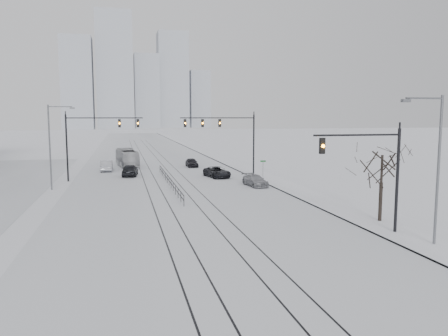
# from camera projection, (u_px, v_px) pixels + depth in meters

# --- Properties ---
(ground) EXTENTS (500.00, 500.00, 0.00)m
(ground) POSITION_uv_depth(u_px,v_px,m) (238.00, 284.00, 20.35)
(ground) COLOR white
(ground) RESTS_ON ground
(road) EXTENTS (22.00, 260.00, 0.02)m
(road) POSITION_uv_depth(u_px,v_px,m) (151.00, 160.00, 78.35)
(road) COLOR silver
(road) RESTS_ON ground
(sidewalk_east) EXTENTS (5.00, 260.00, 0.16)m
(sidewalk_east) POSITION_uv_depth(u_px,v_px,m) (224.00, 158.00, 81.41)
(sidewalk_east) COLOR white
(sidewalk_east) RESTS_ON ground
(curb) EXTENTS (0.10, 260.00, 0.12)m
(curb) POSITION_uv_depth(u_px,v_px,m) (211.00, 158.00, 80.86)
(curb) COLOR gray
(curb) RESTS_ON ground
(tram_rails) EXTENTS (5.30, 180.00, 0.01)m
(tram_rails) POSITION_uv_depth(u_px,v_px,m) (161.00, 174.00, 59.01)
(tram_rails) COLOR black
(tram_rails) RESTS_ON ground
(skyline) EXTENTS (96.00, 48.00, 72.00)m
(skyline) POSITION_uv_depth(u_px,v_px,m) (136.00, 81.00, 282.43)
(skyline) COLOR #A3A9B3
(skyline) RESTS_ON ground
(traffic_mast_near) EXTENTS (6.10, 0.37, 7.00)m
(traffic_mast_near) POSITION_uv_depth(u_px,v_px,m) (376.00, 166.00, 28.06)
(traffic_mast_near) COLOR black
(traffic_mast_near) RESTS_ON ground
(traffic_mast_ne) EXTENTS (9.60, 0.37, 8.00)m
(traffic_mast_ne) POSITION_uv_depth(u_px,v_px,m) (229.00, 132.00, 55.36)
(traffic_mast_ne) COLOR black
(traffic_mast_ne) RESTS_ON ground
(traffic_mast_nw) EXTENTS (9.10, 0.37, 8.00)m
(traffic_mast_nw) POSITION_uv_depth(u_px,v_px,m) (92.00, 135.00, 52.55)
(traffic_mast_nw) COLOR black
(traffic_mast_nw) RESTS_ON ground
(street_light_east) EXTENTS (2.73, 0.25, 9.00)m
(street_light_east) POSITION_uv_depth(u_px,v_px,m) (434.00, 160.00, 25.53)
(street_light_east) COLOR #595B60
(street_light_east) RESTS_ON ground
(street_light_west) EXTENTS (2.73, 0.25, 9.00)m
(street_light_west) POSITION_uv_depth(u_px,v_px,m) (53.00, 141.00, 45.96)
(street_light_west) COLOR #595B60
(street_light_west) RESTS_ON ground
(bare_tree) EXTENTS (4.40, 4.40, 6.10)m
(bare_tree) POSITION_uv_depth(u_px,v_px,m) (382.00, 162.00, 31.52)
(bare_tree) COLOR black
(bare_tree) RESTS_ON ground
(median_fence) EXTENTS (0.06, 24.00, 1.00)m
(median_fence) POSITION_uv_depth(u_px,v_px,m) (169.00, 181.00, 49.29)
(median_fence) COLOR black
(median_fence) RESTS_ON ground
(street_sign) EXTENTS (0.70, 0.06, 2.40)m
(street_sign) POSITION_uv_depth(u_px,v_px,m) (263.00, 167.00, 53.78)
(street_sign) COLOR #595B60
(street_sign) RESTS_ON ground
(sedan_sb_inner) EXTENTS (2.36, 4.82, 1.58)m
(sedan_sb_inner) POSITION_uv_depth(u_px,v_px,m) (130.00, 170.00, 57.12)
(sedan_sb_inner) COLOR black
(sedan_sb_inner) RESTS_ON ground
(sedan_sb_outer) EXTENTS (1.66, 4.66, 1.53)m
(sedan_sb_outer) POSITION_uv_depth(u_px,v_px,m) (107.00, 166.00, 62.34)
(sedan_sb_outer) COLOR silver
(sedan_sb_outer) RESTS_ON ground
(sedan_nb_front) EXTENTS (3.15, 5.23, 1.36)m
(sedan_nb_front) POSITION_uv_depth(u_px,v_px,m) (217.00, 172.00, 55.88)
(sedan_nb_front) COLOR black
(sedan_nb_front) RESTS_ON ground
(sedan_nb_right) EXTENTS (2.31, 4.51, 1.25)m
(sedan_nb_right) POSITION_uv_depth(u_px,v_px,m) (255.00, 181.00, 48.85)
(sedan_nb_right) COLOR gray
(sedan_nb_right) RESTS_ON ground
(sedan_nb_far) EXTENTS (1.67, 3.99, 1.35)m
(sedan_nb_far) POSITION_uv_depth(u_px,v_px,m) (192.00, 163.00, 67.54)
(sedan_nb_far) COLOR black
(sedan_nb_far) RESTS_ON ground
(box_truck) EXTENTS (3.54, 10.09, 2.75)m
(box_truck) POSITION_uv_depth(u_px,v_px,m) (127.00, 158.00, 67.66)
(box_truck) COLOR #B2B3B6
(box_truck) RESTS_ON ground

